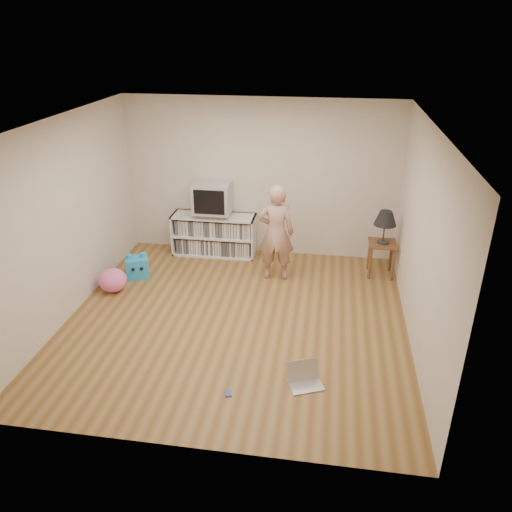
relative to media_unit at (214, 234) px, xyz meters
The scene contains 13 objects.
ground 2.20m from the media_unit, 69.47° to the right, with size 4.50×4.50×0.00m, color brown.
walls 2.37m from the media_unit, 69.47° to the right, with size 4.52×4.52×2.60m.
ceiling 3.13m from the media_unit, 69.47° to the right, with size 4.50×4.50×0.01m, color white.
media_unit is the anchor object (origin of this frame).
dvd_deck 0.39m from the media_unit, 90.00° to the right, with size 0.45×0.35×0.07m, color gray.
crt_tv 0.67m from the media_unit, 90.00° to the right, with size 0.60×0.53×0.50m.
side_table 2.78m from the media_unit, ahead, with size 0.42×0.42×0.55m.
table_lamp 2.84m from the media_unit, ahead, with size 0.34×0.34×0.52m.
person 1.42m from the media_unit, 33.18° to the right, with size 0.55×0.36×1.51m, color tan.
laptop 3.65m from the media_unit, 61.17° to the right, with size 0.44×0.40×0.25m.
playing_cards 3.65m from the media_unit, 74.71° to the right, with size 0.07×0.09×0.02m, color #4156AF.
plush_blue 1.45m from the media_unit, 133.72° to the right, with size 0.42×0.38×0.40m.
plush_pink 1.94m from the media_unit, 127.90° to the right, with size 0.41×0.41×0.35m, color pink.
Camera 1 is at (1.14, -5.59, 3.65)m, focal length 35.00 mm.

